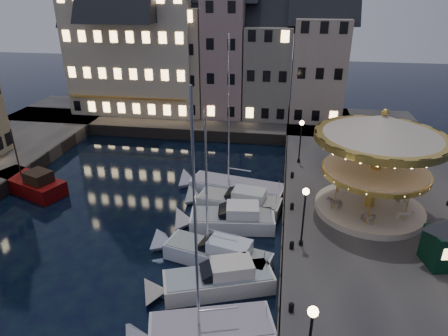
% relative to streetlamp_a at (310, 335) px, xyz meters
% --- Properties ---
extents(ground, '(160.00, 160.00, 0.00)m').
position_rel_streetlamp_a_xyz_m(ground, '(-7.20, 9.00, -4.02)').
color(ground, black).
rests_on(ground, ground).
extents(quay_east, '(16.00, 56.00, 1.30)m').
position_rel_streetlamp_a_xyz_m(quay_east, '(6.80, 15.00, -3.37)').
color(quay_east, '#474442').
rests_on(quay_east, ground).
extents(quay_north, '(44.00, 12.00, 1.30)m').
position_rel_streetlamp_a_xyz_m(quay_north, '(-15.20, 37.00, -3.37)').
color(quay_north, '#474442').
rests_on(quay_north, ground).
extents(quaywall_e, '(0.15, 44.00, 1.30)m').
position_rel_streetlamp_a_xyz_m(quaywall_e, '(-1.20, 15.00, -3.37)').
color(quaywall_e, '#47423A').
rests_on(quaywall_e, ground).
extents(quaywall_n, '(48.00, 0.15, 1.30)m').
position_rel_streetlamp_a_xyz_m(quaywall_n, '(-13.20, 31.00, -3.37)').
color(quaywall_n, '#47423A').
rests_on(quaywall_n, ground).
extents(streetlamp_a, '(0.44, 0.44, 4.17)m').
position_rel_streetlamp_a_xyz_m(streetlamp_a, '(0.00, 0.00, 0.00)').
color(streetlamp_a, black).
rests_on(streetlamp_a, quay_east).
extents(streetlamp_b, '(0.44, 0.44, 4.17)m').
position_rel_streetlamp_a_xyz_m(streetlamp_b, '(0.00, 10.00, 0.00)').
color(streetlamp_b, black).
rests_on(streetlamp_b, quay_east).
extents(streetlamp_c, '(0.44, 0.44, 4.17)m').
position_rel_streetlamp_a_xyz_m(streetlamp_c, '(0.00, 23.50, 0.00)').
color(streetlamp_c, black).
rests_on(streetlamp_c, quay_east).
extents(bollard_a, '(0.30, 0.30, 0.57)m').
position_rel_streetlamp_a_xyz_m(bollard_a, '(-0.60, 4.00, -2.41)').
color(bollard_a, black).
rests_on(bollard_a, quay_east).
extents(bollard_b, '(0.30, 0.30, 0.57)m').
position_rel_streetlamp_a_xyz_m(bollard_b, '(-0.60, 9.50, -2.41)').
color(bollard_b, black).
rests_on(bollard_b, quay_east).
extents(bollard_c, '(0.30, 0.30, 0.57)m').
position_rel_streetlamp_a_xyz_m(bollard_c, '(-0.60, 14.50, -2.41)').
color(bollard_c, black).
rests_on(bollard_c, quay_east).
extents(bollard_d, '(0.30, 0.30, 0.57)m').
position_rel_streetlamp_a_xyz_m(bollard_d, '(-0.60, 20.00, -2.41)').
color(bollard_d, black).
rests_on(bollard_d, quay_east).
extents(townhouse_na, '(5.50, 8.00, 12.80)m').
position_rel_streetlamp_a_xyz_m(townhouse_na, '(-26.70, 39.00, 3.76)').
color(townhouse_na, gray).
rests_on(townhouse_na, quay_north).
extents(townhouse_nb, '(6.16, 8.00, 13.80)m').
position_rel_streetlamp_a_xyz_m(townhouse_nb, '(-21.25, 39.00, 4.26)').
color(townhouse_nb, slate).
rests_on(townhouse_nb, quay_north).
extents(townhouse_nc, '(6.82, 8.00, 14.80)m').
position_rel_streetlamp_a_xyz_m(townhouse_nc, '(-15.20, 39.00, 4.76)').
color(townhouse_nc, tan).
rests_on(townhouse_nc, quay_north).
extents(townhouse_nd, '(5.50, 8.00, 15.80)m').
position_rel_streetlamp_a_xyz_m(townhouse_nd, '(-9.45, 39.00, 5.26)').
color(townhouse_nd, gray).
rests_on(townhouse_nd, quay_north).
extents(townhouse_ne, '(6.16, 8.00, 12.80)m').
position_rel_streetlamp_a_xyz_m(townhouse_ne, '(-4.00, 39.00, 3.76)').
color(townhouse_ne, gray).
rests_on(townhouse_ne, quay_north).
extents(townhouse_nf, '(6.82, 8.00, 13.80)m').
position_rel_streetlamp_a_xyz_m(townhouse_nf, '(2.05, 39.00, 4.26)').
color(townhouse_nf, tan).
rests_on(townhouse_nf, quay_north).
extents(hotel_corner, '(17.60, 9.00, 16.80)m').
position_rel_streetlamp_a_xyz_m(hotel_corner, '(-21.20, 39.00, 5.76)').
color(hotel_corner, beige).
rests_on(hotel_corner, quay_north).
extents(motorboat_a, '(7.45, 4.31, 12.38)m').
position_rel_streetlamp_a_xyz_m(motorboat_a, '(-5.14, 2.55, -3.48)').
color(motorboat_a, silver).
rests_on(motorboat_a, ground).
extents(motorboat_b, '(7.55, 4.44, 2.15)m').
position_rel_streetlamp_a_xyz_m(motorboat_b, '(-5.24, 6.32, -3.38)').
color(motorboat_b, silver).
rests_on(motorboat_b, ground).
extents(motorboat_c, '(8.17, 3.91, 10.85)m').
position_rel_streetlamp_a_xyz_m(motorboat_c, '(-5.74, 9.04, -3.34)').
color(motorboat_c, silver).
rests_on(motorboat_c, ground).
extents(motorboat_d, '(7.43, 3.19, 2.15)m').
position_rel_streetlamp_a_xyz_m(motorboat_d, '(-5.39, 13.28, -3.38)').
color(motorboat_d, white).
rests_on(motorboat_d, ground).
extents(motorboat_e, '(7.81, 3.35, 2.15)m').
position_rel_streetlamp_a_xyz_m(motorboat_e, '(-5.18, 16.07, -3.38)').
color(motorboat_e, silver).
rests_on(motorboat_e, ground).
extents(motorboat_f, '(9.30, 4.00, 12.30)m').
position_rel_streetlamp_a_xyz_m(motorboat_f, '(-5.86, 18.78, -3.49)').
color(motorboat_f, silver).
rests_on(motorboat_f, ground).
extents(red_fishing_boat, '(7.51, 4.90, 5.83)m').
position_rel_streetlamp_a_xyz_m(red_fishing_boat, '(-23.44, 16.31, -3.32)').
color(red_fishing_boat, '#580505').
rests_on(red_fishing_boat, ground).
extents(carousel, '(9.06, 9.06, 7.92)m').
position_rel_streetlamp_a_xyz_m(carousel, '(5.08, 15.15, 2.50)').
color(carousel, '#C6B39B').
rests_on(carousel, quay_east).
extents(ticket_kiosk, '(3.10, 3.10, 3.64)m').
position_rel_streetlamp_a_xyz_m(ticket_kiosk, '(8.33, 9.34, -0.56)').
color(ticket_kiosk, black).
rests_on(ticket_kiosk, quay_east).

